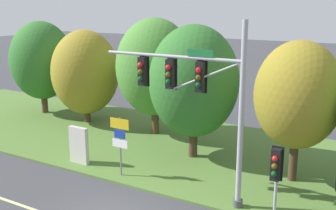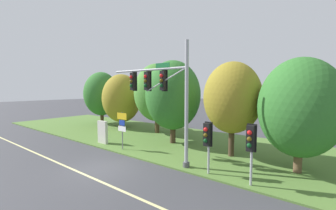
% 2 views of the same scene
% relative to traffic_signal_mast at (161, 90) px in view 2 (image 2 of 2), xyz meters
% --- Properties ---
extents(ground_plane, '(160.00, 160.00, 0.00)m').
position_rel_traffic_signal_mast_xyz_m(ground_plane, '(-2.09, -3.08, -4.64)').
color(ground_plane, '#3D3D42').
extents(lane_stripe, '(36.00, 0.16, 0.01)m').
position_rel_traffic_signal_mast_xyz_m(lane_stripe, '(-2.09, -4.28, -4.64)').
color(lane_stripe, beige).
rests_on(lane_stripe, ground).
extents(grass_verge, '(48.00, 11.50, 0.10)m').
position_rel_traffic_signal_mast_xyz_m(grass_verge, '(-2.09, 5.17, -4.59)').
color(grass_verge, '#517533').
rests_on(grass_verge, ground).
extents(traffic_signal_mast, '(6.51, 0.49, 7.43)m').
position_rel_traffic_signal_mast_xyz_m(traffic_signal_mast, '(0.00, 0.00, 0.00)').
color(traffic_signal_mast, '#9EA0A5').
rests_on(traffic_signal_mast, grass_verge).
extents(pedestrian_signal_near_kerb, '(0.46, 0.55, 3.00)m').
position_rel_traffic_signal_mast_xyz_m(pedestrian_signal_near_kerb, '(5.76, -0.29, -2.38)').
color(pedestrian_signal_near_kerb, '#9EA0A5').
rests_on(pedestrian_signal_near_kerb, grass_verge).
extents(pedestrian_signal_further_along, '(0.46, 0.55, 2.87)m').
position_rel_traffic_signal_mast_xyz_m(pedestrian_signal_further_along, '(3.45, -0.25, -2.50)').
color(pedestrian_signal_further_along, '#9EA0A5').
rests_on(pedestrian_signal_further_along, grass_verge).
extents(route_sign_post, '(1.05, 0.08, 2.85)m').
position_rel_traffic_signal_mast_xyz_m(route_sign_post, '(-4.05, 0.15, -2.65)').
color(route_sign_post, slate).
rests_on(route_sign_post, grass_verge).
extents(tree_nearest_road, '(4.55, 4.55, 6.76)m').
position_rel_traffic_signal_mast_xyz_m(tree_nearest_road, '(-16.10, 6.77, -0.64)').
color(tree_nearest_road, '#4C3823').
rests_on(tree_nearest_road, grass_verge).
extents(tree_left_of_mast, '(4.54, 4.54, 6.30)m').
position_rel_traffic_signal_mast_xyz_m(tree_left_of_mast, '(-11.65, 6.44, -1.09)').
color(tree_left_of_mast, '#4C3823').
rests_on(tree_left_of_mast, grass_verge).
extents(tree_behind_signpost, '(4.75, 4.75, 7.18)m').
position_rel_traffic_signal_mast_xyz_m(tree_behind_signpost, '(-6.19, 6.59, -0.35)').
color(tree_behind_signpost, '#4C3823').
rests_on(tree_behind_signpost, grass_verge).
extents(tree_mid_verge, '(4.65, 4.65, 6.98)m').
position_rel_traffic_signal_mast_xyz_m(tree_mid_verge, '(-2.28, 4.19, -0.48)').
color(tree_mid_verge, '#423021').
rests_on(tree_mid_verge, grass_verge).
extents(tree_tall_centre, '(3.89, 3.89, 6.46)m').
position_rel_traffic_signal_mast_xyz_m(tree_tall_centre, '(3.12, 3.77, -0.53)').
color(tree_tall_centre, '#423021').
rests_on(tree_tall_centre, grass_verge).
extents(tree_right_far, '(4.37, 4.37, 6.35)m').
position_rel_traffic_signal_mast_xyz_m(tree_right_far, '(7.22, 3.20, -0.93)').
color(tree_right_far, brown).
rests_on(tree_right_far, grass_verge).
extents(info_kiosk, '(1.10, 0.24, 1.90)m').
position_rel_traffic_signal_mast_xyz_m(info_kiosk, '(-6.84, 0.36, -3.60)').
color(info_kiosk, beige).
rests_on(info_kiosk, grass_verge).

